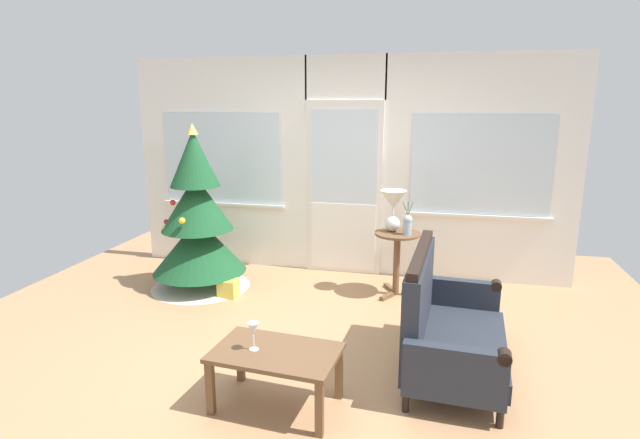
# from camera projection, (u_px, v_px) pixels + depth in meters

# --- Properties ---
(ground_plane) EXTENTS (6.76, 6.76, 0.00)m
(ground_plane) POSITION_uv_depth(u_px,v_px,m) (300.00, 349.00, 4.24)
(ground_plane) COLOR #AD7F56
(back_wall_with_door) EXTENTS (5.20, 0.14, 2.55)m
(back_wall_with_door) POSITION_uv_depth(u_px,v_px,m) (345.00, 167.00, 5.92)
(back_wall_with_door) COLOR white
(back_wall_with_door) RESTS_ON ground
(christmas_tree) EXTENTS (1.10, 1.10, 1.81)m
(christmas_tree) POSITION_uv_depth(u_px,v_px,m) (198.00, 226.00, 5.52)
(christmas_tree) COLOR #4C331E
(christmas_tree) RESTS_ON ground
(settee_sofa) EXTENTS (0.80, 1.42, 0.96)m
(settee_sofa) POSITION_uv_depth(u_px,v_px,m) (443.00, 324.00, 3.84)
(settee_sofa) COLOR black
(settee_sofa) RESTS_ON ground
(side_table) EXTENTS (0.50, 0.48, 0.69)m
(side_table) POSITION_uv_depth(u_px,v_px,m) (397.00, 251.00, 5.33)
(side_table) COLOR brown
(side_table) RESTS_ON ground
(table_lamp) EXTENTS (0.28, 0.28, 0.44)m
(table_lamp) POSITION_uv_depth(u_px,v_px,m) (393.00, 205.00, 5.27)
(table_lamp) COLOR silver
(table_lamp) RESTS_ON side_table
(flower_vase) EXTENTS (0.11, 0.10, 0.35)m
(flower_vase) POSITION_uv_depth(u_px,v_px,m) (407.00, 224.00, 5.18)
(flower_vase) COLOR #99ADBC
(flower_vase) RESTS_ON side_table
(coffee_table) EXTENTS (0.88, 0.59, 0.41)m
(coffee_table) POSITION_uv_depth(u_px,v_px,m) (276.00, 359.00, 3.38)
(coffee_table) COLOR brown
(coffee_table) RESTS_ON ground
(wine_glass) EXTENTS (0.08, 0.08, 0.20)m
(wine_glass) POSITION_uv_depth(u_px,v_px,m) (253.00, 330.00, 3.35)
(wine_glass) COLOR silver
(wine_glass) RESTS_ON coffee_table
(gift_box) EXTENTS (0.19, 0.17, 0.19)m
(gift_box) POSITION_uv_depth(u_px,v_px,m) (228.00, 288.00, 5.36)
(gift_box) COLOR #D8C64C
(gift_box) RESTS_ON ground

